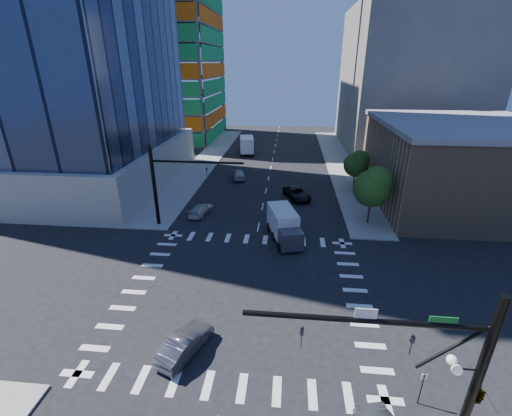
# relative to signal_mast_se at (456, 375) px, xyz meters

# --- Properties ---
(ground) EXTENTS (160.00, 160.00, 0.00)m
(ground) POSITION_rel_signal_mast_se_xyz_m (-10.60, 11.50, -5.01)
(ground) COLOR black
(ground) RESTS_ON ground
(road_markings) EXTENTS (20.00, 20.00, 0.01)m
(road_markings) POSITION_rel_signal_mast_se_xyz_m (-10.60, 11.50, -5.00)
(road_markings) COLOR silver
(road_markings) RESTS_ON ground
(sidewalk_ne) EXTENTS (5.00, 60.00, 0.15)m
(sidewalk_ne) POSITION_rel_signal_mast_se_xyz_m (1.90, 51.50, -4.93)
(sidewalk_ne) COLOR gray
(sidewalk_ne) RESTS_ON ground
(sidewalk_nw) EXTENTS (5.00, 60.00, 0.15)m
(sidewalk_nw) POSITION_rel_signal_mast_se_xyz_m (-23.10, 51.50, -4.93)
(sidewalk_nw) COLOR gray
(sidewalk_nw) RESTS_ON ground
(construction_building) EXTENTS (25.16, 34.50, 70.60)m
(construction_building) POSITION_rel_signal_mast_se_xyz_m (-38.02, 73.43, 19.60)
(construction_building) COLOR gray
(construction_building) RESTS_ON ground
(commercial_building) EXTENTS (20.50, 22.50, 10.60)m
(commercial_building) POSITION_rel_signal_mast_se_xyz_m (14.40, 33.50, 0.31)
(commercial_building) COLOR #957656
(commercial_building) RESTS_ON ground
(bg_building_ne) EXTENTS (24.00, 30.00, 28.00)m
(bg_building_ne) POSITION_rel_signal_mast_se_xyz_m (16.40, 66.50, 8.99)
(bg_building_ne) COLOR slate
(bg_building_ne) RESTS_ON ground
(signal_mast_se) EXTENTS (10.51, 2.48, 9.00)m
(signal_mast_se) POSITION_rel_signal_mast_se_xyz_m (0.00, 0.00, 0.00)
(signal_mast_se) COLOR black
(signal_mast_se) RESTS_ON sidewalk_se
(signal_mast_nw) EXTENTS (10.20, 0.40, 9.00)m
(signal_mast_nw) POSITION_rel_signal_mast_se_xyz_m (-20.60, 23.00, 0.49)
(signal_mast_nw) COLOR black
(signal_mast_nw) RESTS_ON sidewalk_nw
(tree_south) EXTENTS (4.16, 4.16, 6.82)m
(tree_south) POSITION_rel_signal_mast_se_xyz_m (2.03, 25.40, -0.32)
(tree_south) COLOR #382316
(tree_south) RESTS_ON sidewalk_ne
(tree_north) EXTENTS (3.54, 3.52, 5.78)m
(tree_north) POSITION_rel_signal_mast_se_xyz_m (2.33, 37.40, -1.02)
(tree_north) COLOR #382316
(tree_north) RESTS_ON sidewalk_ne
(no_parking_sign) EXTENTS (0.30, 0.06, 2.20)m
(no_parking_sign) POSITION_rel_signal_mast_se_xyz_m (0.10, 2.50, -3.63)
(no_parking_sign) COLOR black
(no_parking_sign) RESTS_ON ground
(car_nb_far) EXTENTS (4.33, 5.95, 1.50)m
(car_nb_far) POSITION_rel_signal_mast_se_xyz_m (-6.14, 32.93, -4.26)
(car_nb_far) COLOR black
(car_nb_far) RESTS_ON ground
(car_sb_near) EXTENTS (2.64, 4.69, 1.28)m
(car_sb_near) POSITION_rel_signal_mast_se_xyz_m (-17.94, 26.28, -4.37)
(car_sb_near) COLOR silver
(car_sb_near) RESTS_ON ground
(car_sb_mid) EXTENTS (2.80, 4.85, 1.55)m
(car_sb_mid) POSITION_rel_signal_mast_se_xyz_m (-15.37, 40.78, -4.23)
(car_sb_mid) COLOR #9EA2A5
(car_sb_mid) RESTS_ON ground
(car_sb_cross) EXTENTS (3.08, 4.69, 1.46)m
(car_sb_cross) POSITION_rel_signal_mast_se_xyz_m (-13.59, 4.77, -4.28)
(car_sb_cross) COLOR #545358
(car_sb_cross) RESTS_ON ground
(box_truck_near) EXTENTS (4.10, 6.40, 3.11)m
(box_truck_near) POSITION_rel_signal_mast_se_xyz_m (-7.58, 20.68, -3.63)
(box_truck_near) COLOR black
(box_truck_near) RESTS_ON ground
(box_truck_far) EXTENTS (3.80, 7.01, 3.49)m
(box_truck_far) POSITION_rel_signal_mast_se_xyz_m (-16.21, 57.94, -3.46)
(box_truck_far) COLOR black
(box_truck_far) RESTS_ON ground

